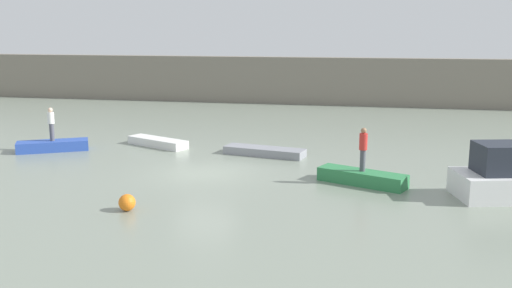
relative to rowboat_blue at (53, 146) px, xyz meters
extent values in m
plane|color=gray|center=(8.85, -2.81, -0.26)|extent=(120.00, 120.00, 0.00)
cube|color=gray|center=(8.85, 20.97, 1.64)|extent=(80.00, 1.20, 3.80)
cube|color=#232833|center=(20.57, -4.12, 1.23)|extent=(2.28, 1.96, 1.10)
cube|color=#2B4CAD|center=(0.00, 0.00, 0.00)|extent=(3.54, 2.60, 0.52)
cube|color=white|center=(4.77, 2.18, -0.05)|extent=(3.66, 2.37, 0.42)
cube|color=gray|center=(10.70, 1.16, -0.07)|extent=(4.13, 1.84, 0.39)
cube|color=#2D7F47|center=(15.51, -3.29, 0.01)|extent=(3.65, 2.29, 0.55)
cylinder|color=#4C4C56|center=(0.00, 0.00, 0.70)|extent=(0.22, 0.22, 0.88)
cylinder|color=white|center=(0.00, 0.00, 1.43)|extent=(0.32, 0.32, 0.58)
sphere|color=beige|center=(0.00, 0.00, 1.83)|extent=(0.23, 0.23, 0.23)
cylinder|color=#4C4C56|center=(15.51, -3.29, 0.72)|extent=(0.22, 0.22, 0.86)
cylinder|color=red|center=(15.51, -3.29, 1.48)|extent=(0.32, 0.32, 0.65)
sphere|color=#936B4C|center=(15.51, -3.29, 1.92)|extent=(0.23, 0.23, 0.23)
sphere|color=orange|center=(7.76, -8.34, 0.03)|extent=(0.58, 0.58, 0.58)
camera|label=1|loc=(15.86, -25.82, 5.86)|focal=40.35mm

